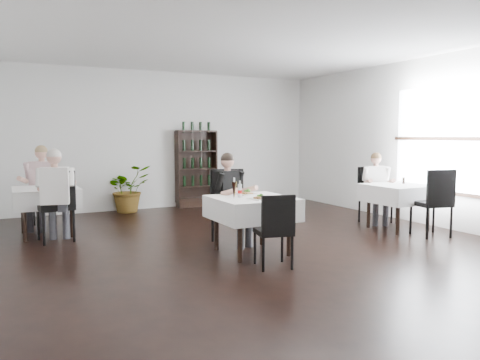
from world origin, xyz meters
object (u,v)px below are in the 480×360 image
object	(u,v)px
wine_shelf	(196,169)
potted_tree	(128,189)
diner_main	(231,192)
main_table	(252,208)

from	to	relation	value
wine_shelf	potted_tree	distance (m)	1.62
wine_shelf	diner_main	size ratio (longest dim) A/B	1.29
wine_shelf	potted_tree	bearing A→B (deg)	-175.86
main_table	potted_tree	xyz separation A→B (m)	(-0.68, 4.20, -0.13)
main_table	wine_shelf	bearing A→B (deg)	78.22
wine_shelf	potted_tree	size ratio (longest dim) A/B	1.77
diner_main	main_table	bearing A→B (deg)	-83.62
main_table	diner_main	bearing A→B (deg)	96.38
main_table	diner_main	xyz separation A→B (m)	(-0.06, 0.53, 0.17)
potted_tree	diner_main	xyz separation A→B (m)	(0.62, -3.67, 0.29)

